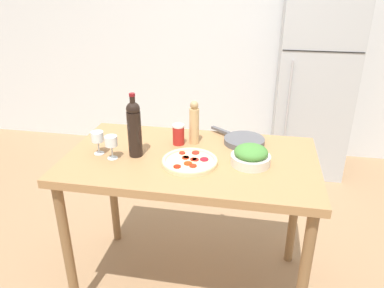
% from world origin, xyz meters
% --- Properties ---
extents(ground_plane, '(14.00, 14.00, 0.00)m').
position_xyz_m(ground_plane, '(0.00, 0.00, 0.00)').
color(ground_plane, '#9E7A56').
extents(wall_back, '(6.40, 0.08, 2.60)m').
position_xyz_m(wall_back, '(-0.00, 2.19, 1.30)').
color(wall_back, silver).
rests_on(wall_back, ground_plane).
extents(refrigerator, '(0.69, 0.64, 1.73)m').
position_xyz_m(refrigerator, '(0.85, 1.83, 0.87)').
color(refrigerator, '#B7BCC1').
rests_on(refrigerator, ground_plane).
extents(prep_counter, '(1.39, 0.79, 0.92)m').
position_xyz_m(prep_counter, '(0.00, 0.00, 0.82)').
color(prep_counter, '#A87A4C').
rests_on(prep_counter, ground_plane).
extents(wine_bottle, '(0.08, 0.08, 0.36)m').
position_xyz_m(wine_bottle, '(-0.30, -0.04, 1.09)').
color(wine_bottle, black).
rests_on(wine_bottle, prep_counter).
extents(wine_glass_near, '(0.07, 0.07, 0.13)m').
position_xyz_m(wine_glass_near, '(-0.42, -0.10, 1.02)').
color(wine_glass_near, silver).
rests_on(wine_glass_near, prep_counter).
extents(wine_glass_far, '(0.07, 0.07, 0.13)m').
position_xyz_m(wine_glass_far, '(-0.52, -0.06, 1.02)').
color(wine_glass_far, silver).
rests_on(wine_glass_far, prep_counter).
extents(pepper_mill, '(0.06, 0.06, 0.26)m').
position_xyz_m(pepper_mill, '(-0.01, 0.19, 1.05)').
color(pepper_mill, tan).
rests_on(pepper_mill, prep_counter).
extents(salad_bowl, '(0.21, 0.21, 0.11)m').
position_xyz_m(salad_bowl, '(0.33, -0.03, 0.97)').
color(salad_bowl, silver).
rests_on(salad_bowl, prep_counter).
extents(homemade_pizza, '(0.30, 0.30, 0.03)m').
position_xyz_m(homemade_pizza, '(0.01, -0.08, 0.93)').
color(homemade_pizza, beige).
rests_on(homemade_pizza, prep_counter).
extents(salt_canister, '(0.07, 0.07, 0.12)m').
position_xyz_m(salt_canister, '(-0.10, 0.15, 0.98)').
color(salt_canister, '#B2231E').
rests_on(salt_canister, prep_counter).
extents(cast_iron_skillet, '(0.34, 0.29, 0.03)m').
position_xyz_m(cast_iron_skillet, '(0.28, 0.24, 0.94)').
color(cast_iron_skillet, '#56565B').
rests_on(cast_iron_skillet, prep_counter).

